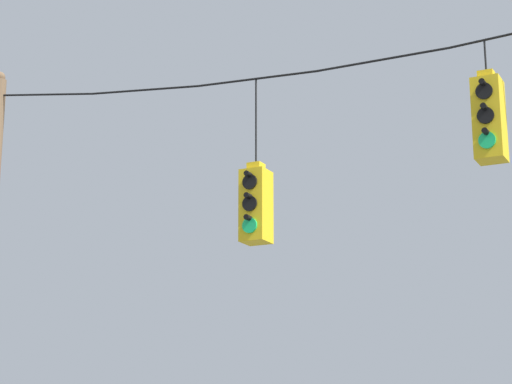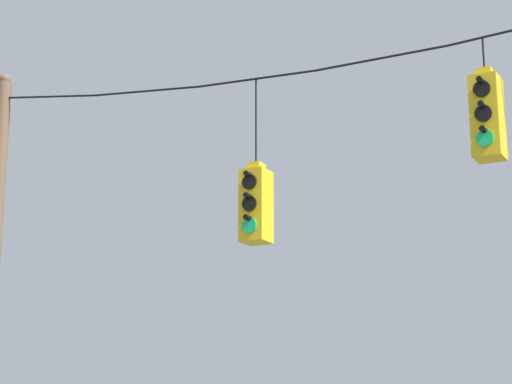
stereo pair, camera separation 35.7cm
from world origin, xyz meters
name	(u,v)px [view 2 (the right image)]	position (x,y,z in m)	size (l,w,h in m)	color
span_wire	(379,46)	(0.00, 0.33, 6.92)	(12.31, 0.03, 0.55)	black
traffic_light_near_left_pole	(256,205)	(-1.75, 0.32, 5.06)	(0.34, 0.46, 2.22)	yellow
traffic_light_near_right_pole	(487,116)	(1.31, 0.32, 5.77)	(0.34, 0.46, 1.51)	yellow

